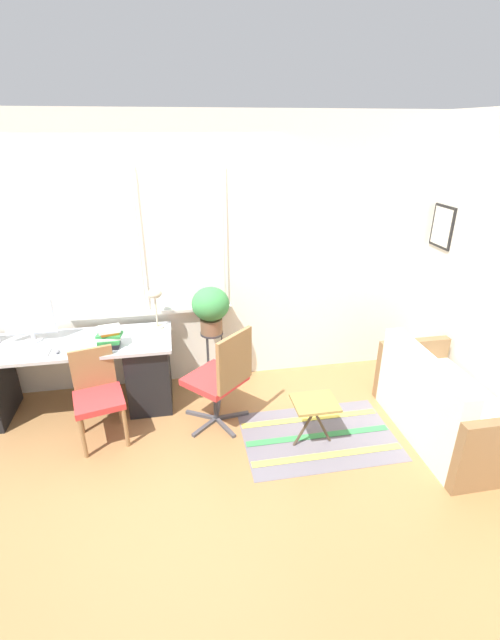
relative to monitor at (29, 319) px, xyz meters
The scene contains 16 objects.
ground_plane 1.54m from the monitor, 20.76° to the right, with size 14.00×14.00×0.00m, color #9E7042.
wall_back_with_window 1.24m from the monitor, 14.72° to the left, with size 9.00×0.12×2.70m.
wall_right_with_picture 4.12m from the monitor, ahead, with size 0.08×9.00×2.70m.
desk 0.63m from the monitor, 22.02° to the right, with size 1.99×0.65×0.73m.
monitor is the anchor object (origin of this frame).
keyboard 0.36m from the monitor, 89.31° to the right, with size 0.39×0.14×0.02m.
mouse 0.45m from the monitor, 47.51° to the right, with size 0.04×0.06×0.03m.
desk_lamp 1.14m from the monitor, ahead, with size 0.14×0.14×0.40m.
book_stack 0.77m from the monitor, 18.93° to the right, with size 0.24×0.18×0.19m.
desk_chair_wooden 0.97m from the monitor, 43.56° to the right, with size 0.48×0.49×0.82m.
office_chair_swivel 1.83m from the monitor, 19.50° to the right, with size 0.66×0.66×0.98m.
couch_loveseat 3.81m from the monitor, 16.85° to the right, with size 0.72×1.38×0.80m.
plant_stand 1.71m from the monitor, ahead, with size 0.23×0.23×0.65m.
potted_plant 1.66m from the monitor, ahead, with size 0.37×0.37×0.48m.
floor_rug_striped 2.84m from the monitor, 20.48° to the right, with size 1.35×0.89×0.01m.
folding_stool 2.68m from the monitor, 22.69° to the right, with size 0.37×0.32×0.44m.
Camera 1 is at (0.21, -3.42, 2.54)m, focal length 24.00 mm.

